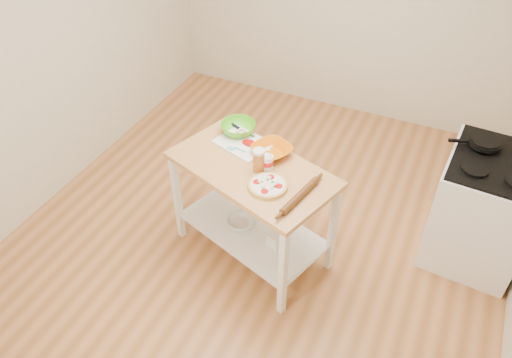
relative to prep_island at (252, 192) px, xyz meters
The scene contains 15 objects.
room_shell 0.74m from the prep_island, 92.21° to the left, with size 4.04×4.54×2.74m.
prep_island is the anchor object (origin of this frame).
gas_stove 1.82m from the prep_island, 25.05° to the left, with size 0.74×0.85×1.11m.
skillet 1.79m from the prep_island, 31.36° to the left, with size 0.39×0.25×0.03m.
pizza 0.36m from the prep_island, 38.54° to the right, with size 0.28×0.28×0.04m.
cutting_board 0.39m from the prep_island, 128.13° to the left, with size 0.47×0.41×0.04m.
spatula 0.35m from the prep_island, 146.74° to the left, with size 0.16×0.05×0.01m.
knife 0.56m from the prep_island, 127.47° to the left, with size 0.26×0.11×0.01m.
orange_bowl 0.35m from the prep_island, 71.23° to the left, with size 0.28×0.28×0.07m, color orange.
green_bowl 0.54m from the prep_island, 128.83° to the left, with size 0.28×0.28×0.09m, color #51C01C.
beer_pint 0.34m from the prep_island, ahead, with size 0.09×0.09×0.18m.
yogurt_tub 0.32m from the prep_island, 20.80° to the left, with size 0.09×0.09×0.19m.
rolling_pin 0.54m from the prep_island, 21.23° to the right, with size 0.05×0.05×0.42m, color brown.
shelf_glass_bowl 0.37m from the prep_island, behind, with size 0.23×0.23×0.07m, color silver.
shelf_bin 0.42m from the prep_island, 18.91° to the right, with size 0.11×0.11×0.11m, color white.
Camera 1 is at (1.22, -2.81, 3.19)m, focal length 35.00 mm.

